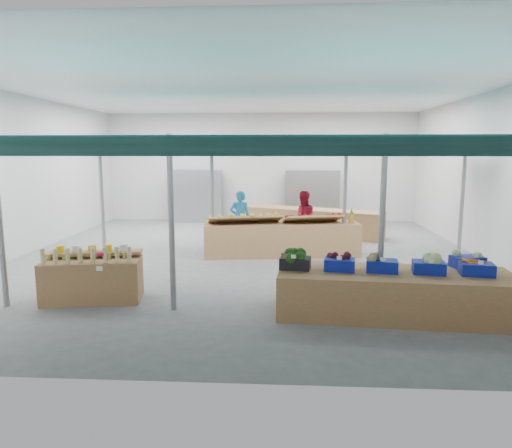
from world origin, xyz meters
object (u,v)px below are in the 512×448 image
(bottle_shelf, at_px, (93,277))
(crate_stack, at_px, (458,280))
(veg_counter, at_px, (394,294))
(vendor_right, at_px, (303,219))
(fruit_counter, at_px, (282,239))
(vendor_left, at_px, (240,219))

(bottle_shelf, relative_size, crate_stack, 3.00)
(veg_counter, relative_size, vendor_right, 2.36)
(bottle_shelf, bearing_deg, veg_counter, -15.17)
(fruit_counter, bearing_deg, bottle_shelf, -138.00)
(veg_counter, relative_size, fruit_counter, 0.94)
(crate_stack, bearing_deg, fruit_counter, 135.26)
(veg_counter, bearing_deg, vendor_left, 123.80)
(vendor_left, bearing_deg, crate_stack, 129.24)
(crate_stack, relative_size, vendor_left, 0.38)
(bottle_shelf, height_order, vendor_left, vendor_left)
(crate_stack, bearing_deg, bottle_shelf, -174.85)
(bottle_shelf, height_order, fruit_counter, bottle_shelf)
(fruit_counter, xyz_separation_m, vendor_left, (-1.20, 1.10, 0.37))
(fruit_counter, relative_size, vendor_left, 2.50)
(crate_stack, height_order, vendor_right, vendor_right)
(bottle_shelf, height_order, veg_counter, bottle_shelf)
(bottle_shelf, distance_m, vendor_left, 5.51)
(veg_counter, bearing_deg, vendor_right, 107.68)
(bottle_shelf, xyz_separation_m, vendor_left, (2.25, 5.01, 0.38))
(veg_counter, bearing_deg, fruit_counter, 117.67)
(veg_counter, height_order, crate_stack, veg_counter)
(fruit_counter, height_order, vendor_right, vendor_right)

